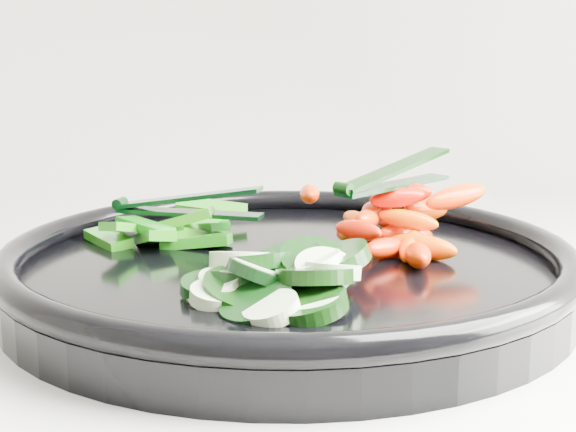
{
  "coord_description": "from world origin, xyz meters",
  "views": [
    {
      "loc": [
        0.26,
        1.13,
        1.09
      ],
      "look_at": [
        0.29,
        1.64,
        0.99
      ],
      "focal_mm": 50.0,
      "sensor_mm": 36.0,
      "label": 1
    }
  ],
  "objects": [
    {
      "name": "veggie_tray",
      "position": [
        0.29,
        1.64,
        0.95
      ],
      "size": [
        0.49,
        0.49,
        0.04
      ],
      "color": "black",
      "rests_on": "counter"
    },
    {
      "name": "cucumber_pile",
      "position": [
        0.27,
        1.57,
        0.96
      ],
      "size": [
        0.13,
        0.12,
        0.04
      ],
      "color": "black",
      "rests_on": "veggie_tray"
    },
    {
      "name": "carrot_pile",
      "position": [
        0.36,
        1.67,
        0.97
      ],
      "size": [
        0.14,
        0.15,
        0.05
      ],
      "color": "#E15000",
      "rests_on": "veggie_tray"
    },
    {
      "name": "pepper_pile",
      "position": [
        0.21,
        1.7,
        0.96
      ],
      "size": [
        0.12,
        0.11,
        0.04
      ],
      "color": "#196709",
      "rests_on": "veggie_tray"
    },
    {
      "name": "tong_carrot",
      "position": [
        0.36,
        1.68,
        1.0
      ],
      "size": [
        0.09,
        0.09,
        0.02
      ],
      "color": "black",
      "rests_on": "carrot_pile"
    },
    {
      "name": "tong_pepper",
      "position": [
        0.22,
        1.71,
        0.98
      ],
      "size": [
        0.11,
        0.05,
        0.02
      ],
      "color": "black",
      "rests_on": "pepper_pile"
    }
  ]
}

